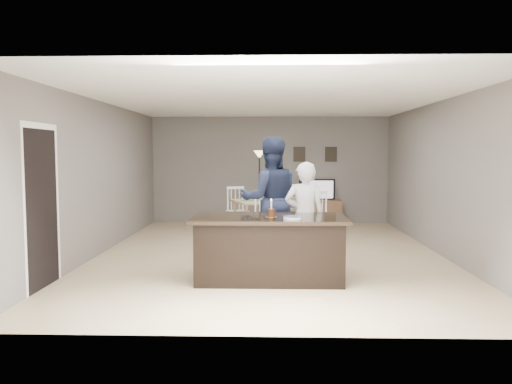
{
  "coord_description": "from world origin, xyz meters",
  "views": [
    {
      "loc": [
        0.01,
        -8.74,
        1.79
      ],
      "look_at": [
        -0.23,
        -0.3,
        1.12
      ],
      "focal_mm": 35.0,
      "sensor_mm": 36.0,
      "label": 1
    }
  ],
  "objects_px": {
    "kitchen_island": "(269,248)",
    "dining_table": "(274,206)",
    "woman": "(305,217)",
    "floor_lamp": "(259,168)",
    "man": "(270,200)",
    "plate_stack": "(293,218)",
    "tv_console": "(317,212)",
    "birthday_cake": "(271,213)",
    "television": "(317,190)"
  },
  "relations": [
    {
      "from": "dining_table",
      "to": "television",
      "type": "bearing_deg",
      "value": 39.23
    },
    {
      "from": "birthday_cake",
      "to": "plate_stack",
      "type": "height_order",
      "value": "birthday_cake"
    },
    {
      "from": "television",
      "to": "birthday_cake",
      "type": "relative_size",
      "value": 3.66
    },
    {
      "from": "woman",
      "to": "dining_table",
      "type": "bearing_deg",
      "value": -78.29
    },
    {
      "from": "plate_stack",
      "to": "floor_lamp",
      "type": "relative_size",
      "value": 0.14
    },
    {
      "from": "television",
      "to": "woman",
      "type": "bearing_deg",
      "value": 82.55
    },
    {
      "from": "kitchen_island",
      "to": "birthday_cake",
      "type": "bearing_deg",
      "value": -64.95
    },
    {
      "from": "dining_table",
      "to": "plate_stack",
      "type": "bearing_deg",
      "value": -108.29
    },
    {
      "from": "birthday_cake",
      "to": "kitchen_island",
      "type": "bearing_deg",
      "value": 115.05
    },
    {
      "from": "tv_console",
      "to": "television",
      "type": "distance_m",
      "value": 0.57
    },
    {
      "from": "kitchen_island",
      "to": "television",
      "type": "relative_size",
      "value": 2.35
    },
    {
      "from": "tv_console",
      "to": "television",
      "type": "xyz_separation_m",
      "value": [
        0.0,
        0.07,
        0.56
      ]
    },
    {
      "from": "woman",
      "to": "dining_table",
      "type": "xyz_separation_m",
      "value": [
        -0.44,
        3.12,
        -0.17
      ]
    },
    {
      "from": "man",
      "to": "plate_stack",
      "type": "height_order",
      "value": "man"
    },
    {
      "from": "plate_stack",
      "to": "dining_table",
      "type": "distance_m",
      "value": 3.96
    },
    {
      "from": "tv_console",
      "to": "plate_stack",
      "type": "bearing_deg",
      "value": -98.62
    },
    {
      "from": "woman",
      "to": "man",
      "type": "bearing_deg",
      "value": -47.75
    },
    {
      "from": "floor_lamp",
      "to": "plate_stack",
      "type": "bearing_deg",
      "value": -83.61
    },
    {
      "from": "tv_console",
      "to": "floor_lamp",
      "type": "height_order",
      "value": "floor_lamp"
    },
    {
      "from": "tv_console",
      "to": "woman",
      "type": "height_order",
      "value": "woman"
    },
    {
      "from": "man",
      "to": "television",
      "type": "bearing_deg",
      "value": -112.87
    },
    {
      "from": "kitchen_island",
      "to": "woman",
      "type": "relative_size",
      "value": 1.3
    },
    {
      "from": "woman",
      "to": "television",
      "type": "bearing_deg",
      "value": -93.73
    },
    {
      "from": "birthday_cake",
      "to": "plate_stack",
      "type": "relative_size",
      "value": 0.97
    },
    {
      "from": "kitchen_island",
      "to": "birthday_cake",
      "type": "distance_m",
      "value": 0.51
    },
    {
      "from": "man",
      "to": "plate_stack",
      "type": "relative_size",
      "value": 7.98
    },
    {
      "from": "kitchen_island",
      "to": "dining_table",
      "type": "height_order",
      "value": "dining_table"
    },
    {
      "from": "kitchen_island",
      "to": "woman",
      "type": "distance_m",
      "value": 0.85
    },
    {
      "from": "plate_stack",
      "to": "dining_table",
      "type": "relative_size",
      "value": 0.11
    },
    {
      "from": "man",
      "to": "dining_table",
      "type": "xyz_separation_m",
      "value": [
        0.08,
        2.47,
        -0.37
      ]
    },
    {
      "from": "dining_table",
      "to": "floor_lamp",
      "type": "relative_size",
      "value": 1.28
    },
    {
      "from": "plate_stack",
      "to": "television",
      "type": "bearing_deg",
      "value": 81.48
    },
    {
      "from": "man",
      "to": "floor_lamp",
      "type": "bearing_deg",
      "value": -93.71
    },
    {
      "from": "plate_stack",
      "to": "birthday_cake",
      "type": "bearing_deg",
      "value": 143.09
    },
    {
      "from": "birthday_cake",
      "to": "plate_stack",
      "type": "distance_m",
      "value": 0.36
    },
    {
      "from": "tv_console",
      "to": "woman",
      "type": "xyz_separation_m",
      "value": [
        -0.67,
        -5.02,
        0.53
      ]
    },
    {
      "from": "kitchen_island",
      "to": "woman",
      "type": "bearing_deg",
      "value": 45.81
    },
    {
      "from": "kitchen_island",
      "to": "tv_console",
      "type": "xyz_separation_m",
      "value": [
        1.2,
        5.57,
        -0.15
      ]
    },
    {
      "from": "woman",
      "to": "kitchen_island",
      "type": "bearing_deg",
      "value": 49.52
    },
    {
      "from": "kitchen_island",
      "to": "floor_lamp",
      "type": "distance_m",
      "value": 4.79
    },
    {
      "from": "plate_stack",
      "to": "floor_lamp",
      "type": "xyz_separation_m",
      "value": [
        -0.56,
        4.96,
        0.51
      ]
    },
    {
      "from": "television",
      "to": "dining_table",
      "type": "bearing_deg",
      "value": 60.69
    },
    {
      "from": "man",
      "to": "floor_lamp",
      "type": "relative_size",
      "value": 1.11
    },
    {
      "from": "woman",
      "to": "floor_lamp",
      "type": "height_order",
      "value": "floor_lamp"
    },
    {
      "from": "television",
      "to": "tv_console",
      "type": "bearing_deg",
      "value": 90.0
    },
    {
      "from": "tv_console",
      "to": "dining_table",
      "type": "bearing_deg",
      "value": -120.2
    },
    {
      "from": "tv_console",
      "to": "woman",
      "type": "distance_m",
      "value": 5.09
    },
    {
      "from": "birthday_cake",
      "to": "woman",
      "type": "bearing_deg",
      "value": 50.02
    },
    {
      "from": "man",
      "to": "dining_table",
      "type": "height_order",
      "value": "man"
    },
    {
      "from": "kitchen_island",
      "to": "man",
      "type": "relative_size",
      "value": 1.05
    }
  ]
}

